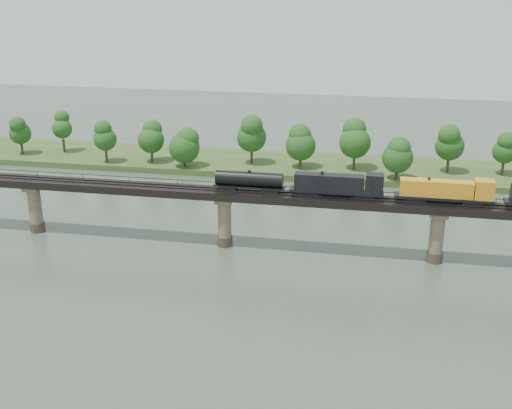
# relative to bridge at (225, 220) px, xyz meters

# --- Properties ---
(ground) EXTENTS (400.00, 400.00, 0.00)m
(ground) POSITION_rel_bridge_xyz_m (0.00, -30.00, -5.46)
(ground) COLOR #374436
(ground) RESTS_ON ground
(far_bank) EXTENTS (300.00, 24.00, 1.60)m
(far_bank) POSITION_rel_bridge_xyz_m (0.00, 55.00, -4.66)
(far_bank) COLOR #334D1E
(far_bank) RESTS_ON ground
(bridge) EXTENTS (236.00, 30.00, 11.50)m
(bridge) POSITION_rel_bridge_xyz_m (0.00, 0.00, 0.00)
(bridge) COLOR #473A2D
(bridge) RESTS_ON ground
(bridge_superstructure) EXTENTS (220.00, 4.90, 0.75)m
(bridge_superstructure) POSITION_rel_bridge_xyz_m (0.00, 0.00, 6.33)
(bridge_superstructure) COLOR black
(bridge_superstructure) RESTS_ON bridge
(far_treeline) EXTENTS (289.06, 17.54, 13.60)m
(far_treeline) POSITION_rel_bridge_xyz_m (-8.21, 50.52, 3.37)
(far_treeline) COLOR #382619
(far_treeline) RESTS_ON far_bank
(freight_train) EXTENTS (70.10, 2.73, 4.82)m
(freight_train) POSITION_rel_bridge_xyz_m (34.23, -0.00, 8.34)
(freight_train) COLOR black
(freight_train) RESTS_ON bridge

